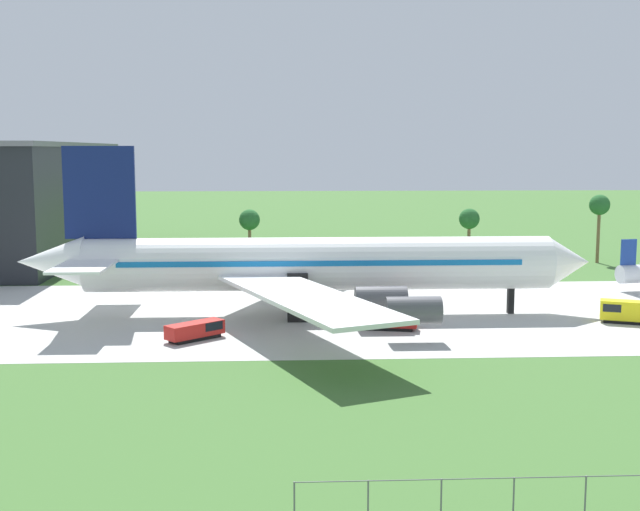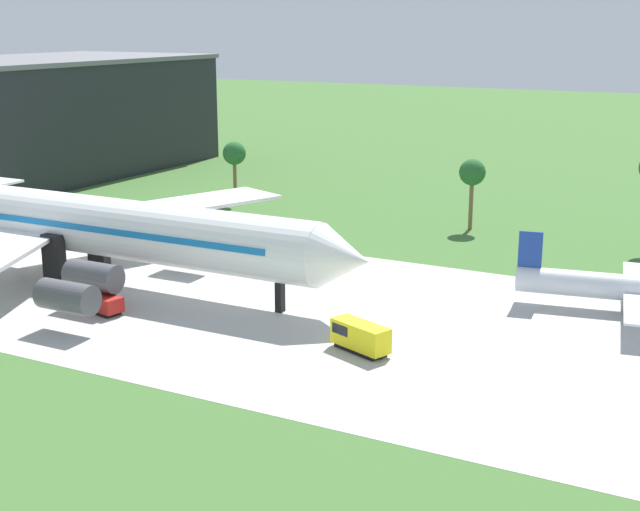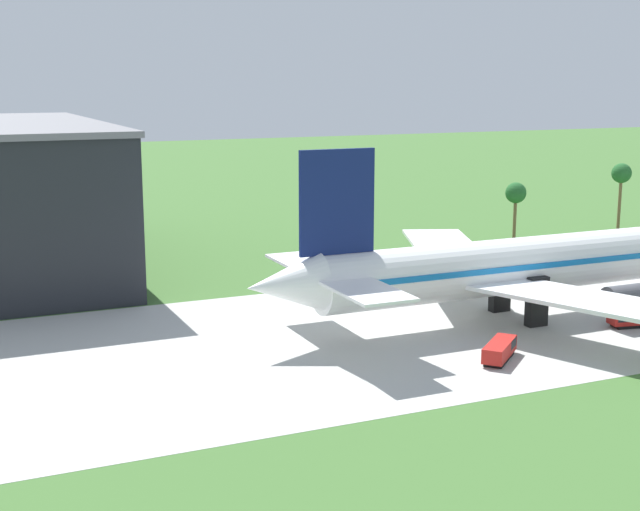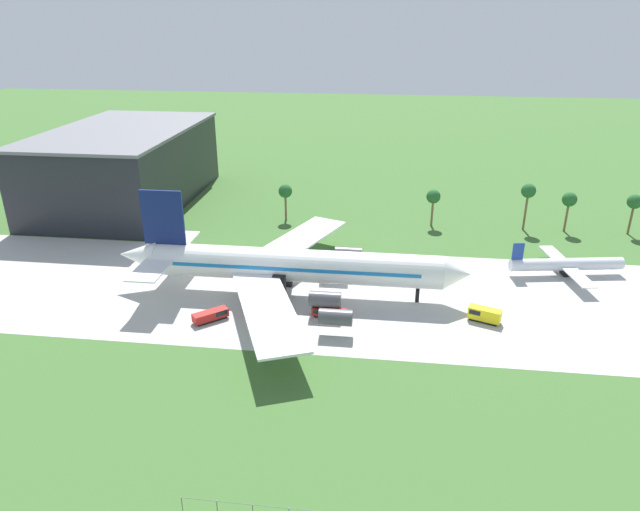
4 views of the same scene
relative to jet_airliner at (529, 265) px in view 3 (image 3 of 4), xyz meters
name	(u,v)px [view 3 (image 3 of 4)]	position (x,y,z in m)	size (l,w,h in m)	color
jet_airliner	(529,265)	(0.00, 0.00, 0.00)	(68.64, 62.70, 20.33)	white
baggage_tug	(500,349)	(-12.23, -11.91, -5.19)	(6.15, 5.72, 1.86)	black
fuel_truck	(634,318)	(8.35, -8.25, -5.20)	(6.46, 3.26, 1.83)	black
palm_tree_row	(627,183)	(54.14, 43.23, 2.26)	(121.76, 3.60, 12.11)	brown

